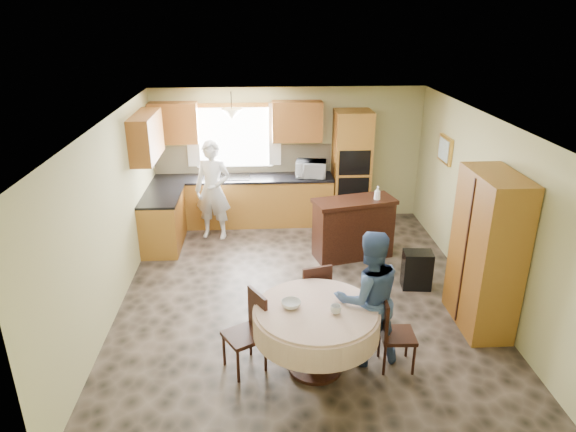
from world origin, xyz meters
The scene contains 36 objects.
floor centered at (0.00, 0.00, 0.00)m, with size 5.00×6.00×0.01m, color brown.
ceiling centered at (0.00, 0.00, 2.50)m, with size 5.00×6.00×0.01m, color white.
wall_back centered at (0.00, 3.00, 1.25)m, with size 5.00×0.02×2.50m, color tan.
wall_front centered at (0.00, -3.00, 1.25)m, with size 5.00×0.02×2.50m, color tan.
wall_left centered at (-2.50, 0.00, 1.25)m, with size 0.02×6.00×2.50m, color tan.
wall_right centered at (2.50, 0.00, 1.25)m, with size 0.02×6.00×2.50m, color tan.
window centered at (-1.00, 2.98, 1.60)m, with size 1.40×0.03×1.10m, color white.
curtain_left centered at (-1.75, 2.93, 1.65)m, with size 0.22×0.02×1.15m, color white.
curtain_right centered at (-0.25, 2.93, 1.65)m, with size 0.22×0.02×1.15m, color white.
base_cab_back centered at (-0.85, 2.70, 0.44)m, with size 3.30×0.60×0.88m, color gold.
counter_back centered at (-0.85, 2.70, 0.90)m, with size 3.30×0.64×0.04m, color black.
base_cab_left centered at (-2.20, 1.80, 0.44)m, with size 0.60×1.20×0.88m, color gold.
counter_left centered at (-2.20, 1.80, 0.90)m, with size 0.64×1.20×0.04m, color black.
backsplash centered at (-0.85, 2.99, 1.18)m, with size 3.30×0.02×0.55m, color #C3B289.
wall_cab_left centered at (-2.05, 2.83, 1.91)m, with size 0.85×0.33×0.72m, color #A46329.
wall_cab_right centered at (0.15, 2.83, 1.91)m, with size 0.90×0.33×0.72m, color #A46329.
wall_cab_side centered at (-2.33, 1.80, 1.91)m, with size 0.33×1.20×0.72m, color #A46329.
oven_tower centered at (1.15, 2.69, 1.06)m, with size 0.66×0.62×2.12m, color gold.
oven_upper centered at (1.15, 2.38, 1.25)m, with size 0.56×0.01×0.45m, color black.
oven_lower centered at (1.15, 2.38, 0.75)m, with size 0.56×0.01×0.45m, color black.
pendant centered at (-1.00, 2.50, 2.12)m, with size 0.36×0.36×0.18m, color beige.
sideboard centered at (0.95, 1.20, 0.46)m, with size 1.30×0.54×0.93m, color black.
space_heater centered at (1.70, 0.13, 0.28)m, with size 0.41×0.29×0.56m, color black.
cupboard centered at (2.22, -0.82, 1.01)m, with size 0.53×1.06×2.02m, color gold.
dining_table centered at (0.04, -1.61, 0.62)m, with size 1.39×1.39×0.79m.
chair_left centered at (-0.69, -1.52, 0.51)m, with size 0.55×0.55×0.93m.
chair_back centered at (0.10, -0.79, 0.50)m, with size 0.48×0.48×0.91m.
chair_right centered at (0.88, -1.61, 0.48)m, with size 0.39×0.39×0.87m.
framed_picture centered at (2.47, 1.59, 1.68)m, with size 0.06×0.53×0.43m.
microwave centered at (0.40, 2.65, 1.07)m, with size 0.55×0.37×0.30m, color silver.
person_sink centered at (-1.36, 2.12, 0.87)m, with size 0.64×0.42×1.75m, color silver.
person_dining centered at (0.63, -1.45, 0.80)m, with size 0.78×0.61×1.61m, color #39517D.
bowl_sideboard centered at (0.62, 1.20, 0.96)m, with size 0.22×0.22×0.05m, color #B2B2B2.
bottle_sideboard centered at (1.31, 1.20, 1.07)m, with size 0.11×0.11×0.28m, color silver.
cup_table centered at (0.23, -1.72, 0.84)m, with size 0.12×0.12×0.09m, color #B2B2B2.
bowl_table centered at (-0.24, -1.57, 0.82)m, with size 0.22×0.22×0.07m, color #B2B2B2.
Camera 1 is at (-0.55, -6.35, 3.80)m, focal length 32.00 mm.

